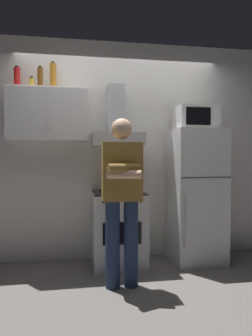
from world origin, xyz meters
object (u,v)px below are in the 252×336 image
(upper_cabinet, at_px, (48,115))
(bottle_soda_red, at_px, (17,77))
(person_standing, at_px, (122,195))
(microwave, at_px, (196,118))
(bottle_beer_brown, at_px, (40,78))
(bottle_spice_jar, at_px, (32,83))
(range_hood, at_px, (117,130))
(refrigerator, at_px, (196,196))
(bottle_liquor_amber, at_px, (53,76))
(stove_oven, at_px, (118,229))

(upper_cabinet, xyz_separation_m, bottle_soda_red, (-0.33, 0.00, 0.42))
(person_standing, bearing_deg, microwave, 32.00)
(microwave, relative_size, bottle_beer_brown, 1.87)
(person_standing, relative_size, bottle_spice_jar, 12.74)
(person_standing, distance_m, bottle_spice_jar, 1.68)
(range_hood, xyz_separation_m, bottle_spice_jar, (-0.97, -0.02, 0.51))
(refrigerator, height_order, bottle_soda_red, bottle_soda_red)
(bottle_beer_brown, distance_m, bottle_liquor_amber, 0.15)
(stove_oven, xyz_separation_m, refrigerator, (0.95, 0.00, 0.37))
(stove_oven, bearing_deg, refrigerator, 0.04)
(bottle_soda_red, bearing_deg, bottle_beer_brown, 0.02)
(refrigerator, distance_m, bottle_spice_jar, 2.33)
(bottle_liquor_amber, bearing_deg, person_standing, -48.09)
(refrigerator, height_order, bottle_liquor_amber, bottle_liquor_amber)
(range_hood, relative_size, refrigerator, 0.47)
(range_hood, distance_m, microwave, 0.97)
(bottle_beer_brown, bearing_deg, bottle_spice_jar, -166.67)
(refrigerator, xyz_separation_m, microwave, (-0.00, 0.02, 0.94))
(upper_cabinet, relative_size, bottle_spice_jar, 6.99)
(stove_oven, relative_size, bottle_beer_brown, 3.40)
(stove_oven, height_order, bottle_spice_jar, bottle_spice_jar)
(person_standing, xyz_separation_m, bottle_liquor_amber, (-0.69, 0.77, 1.30))
(upper_cabinet, height_order, bottle_liquor_amber, bottle_liquor_amber)
(range_hood, distance_m, person_standing, 1.01)
(person_standing, bearing_deg, stove_oven, 85.28)
(refrigerator, distance_m, microwave, 0.94)
(microwave, xyz_separation_m, bottle_beer_brown, (-1.83, 0.11, 0.43))
(stove_oven, height_order, microwave, microwave)
(microwave, relative_size, bottle_soda_red, 1.96)
(upper_cabinet, bearing_deg, bottle_spice_jar, -173.26)
(refrigerator, distance_m, bottle_beer_brown, 2.29)
(microwave, distance_m, bottle_beer_brown, 1.88)
(bottle_soda_red, bearing_deg, upper_cabinet, -0.18)
(bottle_beer_brown, bearing_deg, person_standing, -41.36)
(bottle_beer_brown, bearing_deg, bottle_liquor_amber, 14.23)
(stove_oven, relative_size, range_hood, 1.17)
(bottle_liquor_amber, bearing_deg, range_hood, -2.78)
(person_standing, bearing_deg, refrigerator, 31.23)
(stove_oven, bearing_deg, range_hood, 90.00)
(stove_oven, height_order, bottle_liquor_amber, bottle_liquor_amber)
(bottle_soda_red, bearing_deg, microwave, -2.95)
(person_standing, xyz_separation_m, bottle_spice_jar, (-0.92, 0.71, 1.21))
(microwave, bearing_deg, bottle_soda_red, 177.05)
(stove_oven, xyz_separation_m, microwave, (0.95, 0.02, 1.31))
(refrigerator, xyz_separation_m, bottle_spice_jar, (-1.92, 0.10, 1.31))
(stove_oven, relative_size, refrigerator, 0.55)
(bottle_spice_jar, height_order, bottle_liquor_amber, bottle_liquor_amber)
(person_standing, relative_size, bottle_beer_brown, 6.39)
(bottle_beer_brown, relative_size, bottle_liquor_amber, 0.80)
(refrigerator, relative_size, microwave, 3.33)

